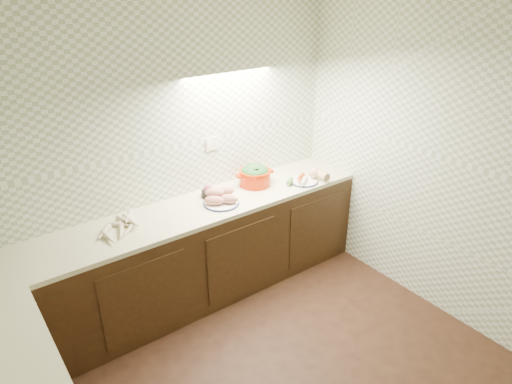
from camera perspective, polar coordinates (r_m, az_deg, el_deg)
room at (r=2.37m, az=5.45°, el=-1.32°), size 3.60×3.60×2.60m
counter at (r=3.26m, az=-13.65°, el=-18.84°), size 3.60×3.60×0.90m
parsnip_pile at (r=3.67m, az=-16.64°, el=-4.28°), size 0.39×0.32×0.07m
sweet_potato_plate at (r=3.93m, az=-4.44°, el=-0.73°), size 0.32×0.31×0.14m
onion_bowl at (r=4.07m, az=-5.83°, el=-0.03°), size 0.15×0.15×0.12m
dutch_oven at (r=4.25m, az=-0.14°, el=2.14°), size 0.37×0.35×0.20m
veg_plate at (r=4.39m, az=6.61°, el=1.93°), size 0.41×0.27×0.12m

